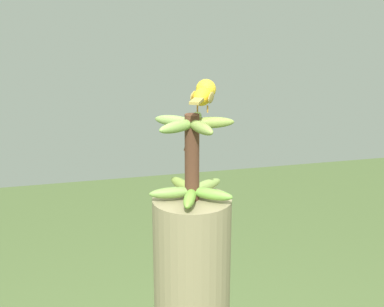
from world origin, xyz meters
TOP-DOWN VIEW (x-y plane):
  - banana_bunch at (0.00, -0.00)m, footprint 0.26×0.27m
  - perched_bird at (-0.05, -0.04)m, footprint 0.12×0.21m

SIDE VIEW (x-z plane):
  - banana_bunch at x=0.00m, z-range 1.32..1.59m
  - perched_bird at x=-0.05m, z-range 1.60..1.69m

